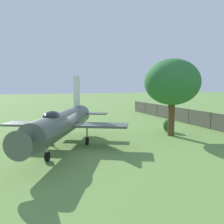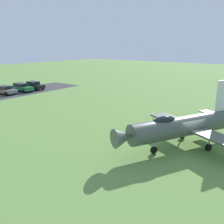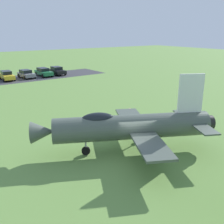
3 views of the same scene
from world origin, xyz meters
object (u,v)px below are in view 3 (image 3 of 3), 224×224
display_jet (127,127)px  info_plaque (130,112)px  parked_car_green (44,72)px  parked_car_black (57,71)px  parked_car_yellow (7,75)px  parked_car_gray (26,74)px

display_jet → info_plaque: display_jet is taller
info_plaque → parked_car_green: (2.44, 29.22, -0.06)m
display_jet → parked_car_black: bearing=-79.9°
parked_car_yellow → parked_car_black: bearing=93.7°
info_plaque → parked_car_green: 29.32m
info_plaque → parked_car_yellow: 29.27m
parked_car_green → parked_car_gray: bearing=-89.8°
parked_car_black → parked_car_green: size_ratio=0.90×
parked_car_yellow → info_plaque: bearing=10.0°
display_jet → parked_car_yellow: size_ratio=2.66×
parked_car_black → info_plaque: bearing=-10.9°
display_jet → parked_car_yellow: bearing=-64.4°
display_jet → info_plaque: bearing=-104.7°
parked_car_gray → parked_car_yellow: size_ratio=0.94×
parked_car_black → parked_car_green: 2.80m
parked_car_green → parked_car_yellow: bearing=-89.9°
parked_car_yellow → display_jet: bearing=1.3°
parked_car_black → parked_car_gray: size_ratio=1.01×
parked_car_yellow → parked_car_gray: bearing=93.7°
parked_car_black → parked_car_gray: (-6.13, -0.24, -0.04)m
parked_car_green → parked_car_black: bearing=90.0°
parked_car_black → parked_car_gray: 6.14m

